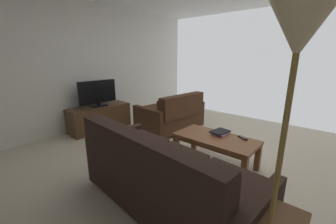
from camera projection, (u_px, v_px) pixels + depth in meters
name	position (u px, v px, depth m)	size (l,w,h in m)	color
ground_plane	(208.00, 163.00, 3.11)	(5.73, 5.53, 0.01)	beige
wall_right	(97.00, 67.00, 4.59)	(0.12, 5.53, 2.59)	silver
sofa_main	(162.00, 177.00, 2.06)	(1.99, 0.94, 0.89)	black
loveseat_near	(172.00, 114.00, 4.38)	(0.95, 1.37, 0.80)	black
coffee_table	(216.00, 142.00, 2.96)	(1.13, 0.57, 0.43)	brown
floor_lamp	(296.00, 56.00, 0.91)	(0.31, 0.31, 1.81)	olive
tv_stand	(100.00, 118.00, 4.45)	(0.50, 1.27, 0.52)	#4C331E
flat_tv	(98.00, 93.00, 4.31)	(0.21, 0.82, 0.54)	black
book_stack	(220.00, 133.00, 3.04)	(0.23, 0.29, 0.05)	#996699
tv_remote	(243.00, 138.00, 2.89)	(0.16, 0.11, 0.02)	black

